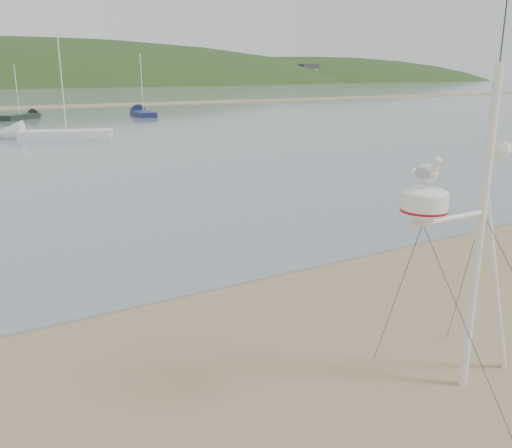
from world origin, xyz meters
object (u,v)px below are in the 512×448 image
mast_rig (472,303)px  sailboat_white_near (33,134)px  sailboat_blue_far (139,112)px  sailboat_dark_mid (29,116)px

mast_rig → sailboat_white_near: size_ratio=0.67×
sailboat_blue_far → sailboat_dark_mid: 10.84m
sailboat_white_near → sailboat_dark_mid: size_ratio=1.49×
sailboat_white_near → sailboat_blue_far: 21.22m
sailboat_white_near → sailboat_dark_mid: 17.93m
mast_rig → sailboat_dark_mid: mast_rig is taller
sailboat_dark_mid → mast_rig: bearing=-92.9°
mast_rig → sailboat_blue_far: bearing=75.5°
mast_rig → sailboat_dark_mid: bearing=87.1°
sailboat_white_near → sailboat_blue_far: sailboat_white_near is taller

